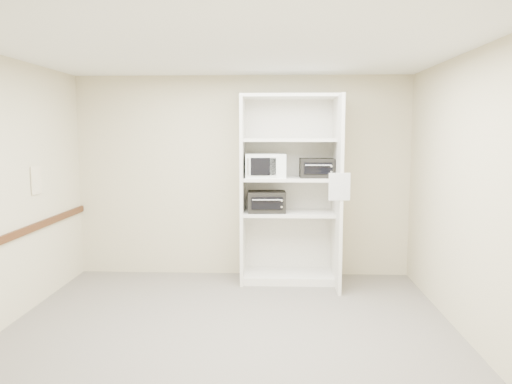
{
  "coord_description": "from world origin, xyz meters",
  "views": [
    {
      "loc": [
        0.45,
        -4.73,
        1.94
      ],
      "look_at": [
        0.2,
        1.4,
        1.21
      ],
      "focal_mm": 35.0,
      "sensor_mm": 36.0,
      "label": 1
    }
  ],
  "objects_px": {
    "microwave": "(265,166)",
    "toaster_oven_upper": "(317,168)",
    "shelving_unit": "(292,195)",
    "toaster_oven_lower": "(267,202)"
  },
  "relations": [
    {
      "from": "microwave",
      "to": "toaster_oven_upper",
      "type": "distance_m",
      "value": 0.66
    },
    {
      "from": "toaster_oven_upper",
      "to": "toaster_oven_lower",
      "type": "distance_m",
      "value": 0.78
    },
    {
      "from": "toaster_oven_upper",
      "to": "toaster_oven_lower",
      "type": "xyz_separation_m",
      "value": [
        -0.64,
        -0.01,
        -0.44
      ]
    },
    {
      "from": "toaster_oven_upper",
      "to": "toaster_oven_lower",
      "type": "bearing_deg",
      "value": 179.44
    },
    {
      "from": "shelving_unit",
      "to": "toaster_oven_lower",
      "type": "relative_size",
      "value": 5.02
    },
    {
      "from": "microwave",
      "to": "toaster_oven_upper",
      "type": "height_order",
      "value": "microwave"
    },
    {
      "from": "microwave",
      "to": "toaster_oven_upper",
      "type": "xyz_separation_m",
      "value": [
        0.66,
        0.02,
        -0.03
      ]
    },
    {
      "from": "microwave",
      "to": "toaster_oven_lower",
      "type": "distance_m",
      "value": 0.47
    },
    {
      "from": "shelving_unit",
      "to": "toaster_oven_upper",
      "type": "height_order",
      "value": "shelving_unit"
    },
    {
      "from": "shelving_unit",
      "to": "microwave",
      "type": "xyz_separation_m",
      "value": [
        -0.35,
        -0.05,
        0.39
      ]
    }
  ]
}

